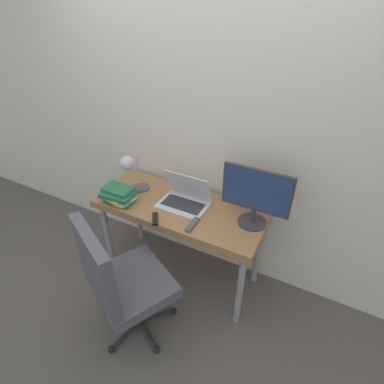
% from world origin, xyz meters
% --- Properties ---
extents(ground_plane, '(12.00, 12.00, 0.00)m').
position_xyz_m(ground_plane, '(0.00, 0.00, 0.00)').
color(ground_plane, '#514C47').
extents(wall_back, '(8.00, 0.05, 2.60)m').
position_xyz_m(wall_back, '(0.00, 0.63, 1.30)').
color(wall_back, beige).
rests_on(wall_back, ground_plane).
extents(desk, '(1.35, 0.57, 0.77)m').
position_xyz_m(desk, '(0.00, 0.28, 0.69)').
color(desk, '#996B42').
rests_on(desk, ground_plane).
extents(laptop, '(0.38, 0.26, 0.26)m').
position_xyz_m(laptop, '(0.03, 0.31, 0.83)').
color(laptop, silver).
rests_on(laptop, desk).
extents(monitor, '(0.48, 0.21, 0.44)m').
position_xyz_m(monitor, '(0.57, 0.34, 1.02)').
color(monitor, '#333338').
rests_on(monitor, desk).
extents(desk_lamp, '(0.13, 0.26, 0.37)m').
position_xyz_m(desk_lamp, '(-0.41, 0.23, 1.03)').
color(desk_lamp, '#4C4C51').
rests_on(desk_lamp, desk).
extents(office_chair, '(0.69, 0.68, 1.03)m').
position_xyz_m(office_chair, '(-0.09, -0.40, 0.57)').
color(office_chair, black).
rests_on(office_chair, ground_plane).
extents(book_stack, '(0.27, 0.22, 0.12)m').
position_xyz_m(book_stack, '(-0.46, 0.11, 0.83)').
color(book_stack, '#286B47').
rests_on(book_stack, desk).
extents(tv_remote, '(0.11, 0.13, 0.02)m').
position_xyz_m(tv_remote, '(-0.07, 0.04, 0.78)').
color(tv_remote, black).
rests_on(tv_remote, desk).
extents(media_remote, '(0.04, 0.16, 0.02)m').
position_xyz_m(media_remote, '(0.20, 0.11, 0.78)').
color(media_remote, '#4C4C51').
rests_on(media_remote, desk).
extents(game_controller, '(0.15, 0.10, 0.04)m').
position_xyz_m(game_controller, '(-0.42, 0.07, 0.79)').
color(game_controller, white).
rests_on(game_controller, desk).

